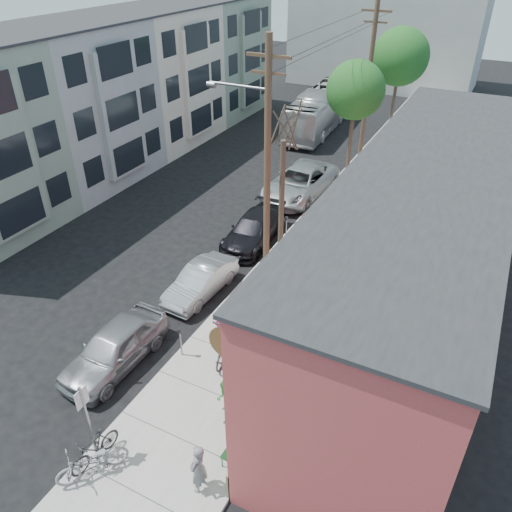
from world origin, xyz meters
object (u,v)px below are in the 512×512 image
at_px(car_2, 253,229).
at_px(car_0, 115,347).
at_px(car_1, 201,281).
at_px(tree_leafy_mid, 356,90).
at_px(bus, 320,110).
at_px(parking_meter_far, 286,224).
at_px(patio_chair_a, 246,426).
at_px(patio_chair_b, 231,454).
at_px(utility_pole_near, 266,158).
at_px(parked_bike_b, 92,463).
at_px(patron_grey, 198,468).
at_px(parking_meter_near, 180,337).
at_px(sign_post, 87,416).
at_px(cyclist, 226,338).
at_px(car_3, 300,182).
at_px(tree_bare, 281,204).
at_px(parked_bike_a, 94,449).
at_px(patron_green, 225,401).
at_px(tree_leafy_far, 400,57).

bearing_deg(car_2, car_0, -95.84).
relative_size(car_1, car_2, 0.83).
bearing_deg(tree_leafy_mid, bus, 120.06).
relative_size(parking_meter_far, patio_chair_a, 1.41).
bearing_deg(car_2, patio_chair_b, -68.74).
height_order(utility_pole_near, parked_bike_b, utility_pole_near).
relative_size(patron_grey, parked_bike_b, 0.84).
bearing_deg(parking_meter_near, sign_post, -88.75).
bearing_deg(cyclist, utility_pole_near, -70.31).
xyz_separation_m(patio_chair_a, parked_bike_b, (-3.22, -3.09, 0.09)).
xyz_separation_m(car_2, car_3, (-0.00, 5.96, 0.15)).
distance_m(patron_grey, bus, 31.47).
distance_m(patio_chair_b, car_3, 18.34).
bearing_deg(car_3, utility_pole_near, -74.74).
distance_m(utility_pole_near, car_3, 9.25).
xyz_separation_m(parking_meter_near, patio_chair_a, (3.73, -2.04, -0.39)).
relative_size(tree_bare, bus, 0.53).
height_order(parking_meter_near, car_2, car_2).
relative_size(parking_meter_near, parked_bike_a, 0.73).
xyz_separation_m(parked_bike_b, car_1, (-1.96, 8.75, -0.03)).
xyz_separation_m(patron_grey, patron_green, (-0.53, 2.37, -0.07)).
xyz_separation_m(utility_pole_near, patron_grey, (3.24, -10.71, -4.40)).
relative_size(parking_meter_far, patio_chair_b, 1.41).
bearing_deg(tree_leafy_far, bus, -163.59).
bearing_deg(parked_bike_a, parked_bike_b, -47.70).
xyz_separation_m(parking_meter_far, tree_leafy_far, (0.55, 18.56, 4.70)).
height_order(patio_chair_a, patio_chair_b, same).
distance_m(tree_leafy_mid, cyclist, 17.23).
bearing_deg(car_2, car_3, 86.96).
bearing_deg(car_2, car_1, -93.04).
bearing_deg(parked_bike_b, car_0, 156.87).
distance_m(car_0, car_2, 9.82).
distance_m(car_1, car_3, 10.86).
height_order(patron_grey, patron_green, patron_grey).
bearing_deg(car_1, car_3, 93.53).
height_order(patio_chair_a, patron_grey, patron_grey).
distance_m(patron_grey, cyclist, 5.07).
xyz_separation_m(patron_green, car_2, (-4.31, 10.27, -0.23)).
xyz_separation_m(patio_chair_b, parked_bike_b, (-3.29, -2.03, 0.09)).
bearing_deg(parking_meter_far, patron_green, -75.49).
bearing_deg(cyclist, patio_chair_b, 128.05).
bearing_deg(sign_post, patron_green, 45.92).
distance_m(parked_bike_b, car_1, 8.97).
relative_size(tree_leafy_mid, patio_chair_a, 8.25).
bearing_deg(parked_bike_b, tree_leafy_mid, 124.35).
bearing_deg(sign_post, parking_meter_far, 90.41).
relative_size(patron_grey, car_3, 0.28).
relative_size(utility_pole_near, car_1, 2.51).
bearing_deg(patio_chair_b, parked_bike_b, -146.30).
distance_m(tree_bare, parked_bike_a, 12.34).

